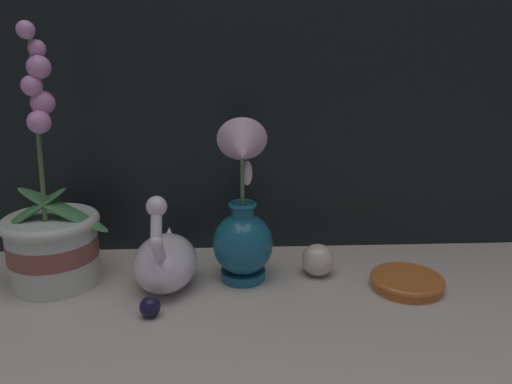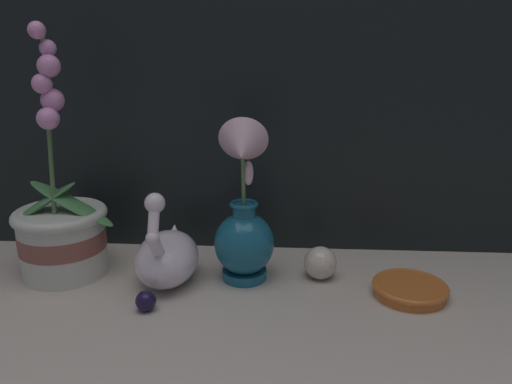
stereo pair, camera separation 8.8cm
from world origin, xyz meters
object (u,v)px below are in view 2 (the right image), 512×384
at_px(orchid_potted_plant, 62,229).
at_px(glass_sphere, 320,263).
at_px(amber_dish, 410,289).
at_px(swan_figurine, 167,255).
at_px(blue_vase, 244,225).

relative_size(orchid_potted_plant, glass_sphere, 7.44).
bearing_deg(amber_dish, glass_sphere, 159.11).
xyz_separation_m(swan_figurine, blue_vase, (0.14, 0.02, 0.05)).
height_order(orchid_potted_plant, glass_sphere, orchid_potted_plant).
xyz_separation_m(orchid_potted_plant, amber_dish, (0.63, -0.05, -0.08)).
bearing_deg(orchid_potted_plant, blue_vase, -1.09).
bearing_deg(blue_vase, orchid_potted_plant, 178.91).
bearing_deg(amber_dish, swan_figurine, 176.29).
relative_size(swan_figurine, blue_vase, 0.64).
bearing_deg(glass_sphere, amber_dish, -20.89).
xyz_separation_m(blue_vase, glass_sphere, (0.14, 0.01, -0.08)).
distance_m(orchid_potted_plant, amber_dish, 0.64).
xyz_separation_m(blue_vase, amber_dish, (0.29, -0.04, -0.09)).
relative_size(swan_figurine, glass_sphere, 3.16).
xyz_separation_m(orchid_potted_plant, blue_vase, (0.34, -0.01, 0.02)).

